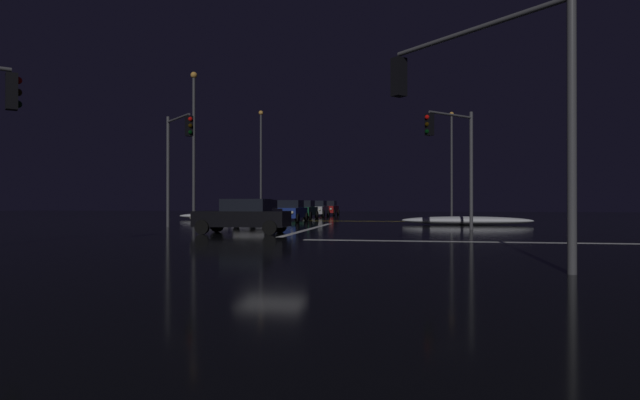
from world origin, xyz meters
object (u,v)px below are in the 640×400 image
object	(u,v)px
sedan_gray	(260,213)
sedan_green	(303,210)
traffic_signal_se	(480,89)
streetlamp_left_far	(261,156)
sedan_black_crossing	(243,216)
sedan_blue	(290,211)
traffic_signal_ne	(454,148)
sedan_red	(328,208)
streetlamp_right_far	(452,157)
sedan_silver	(317,209)
traffic_signal_nw	(177,150)
streetlamp_left_near	(194,137)

from	to	relation	value
sedan_gray	sedan_green	distance (m)	12.78
traffic_signal_se	streetlamp_left_far	world-z (taller)	streetlamp_left_far
sedan_black_crossing	sedan_blue	bearing A→B (deg)	94.23
sedan_black_crossing	traffic_signal_ne	distance (m)	10.99
sedan_blue	sedan_black_crossing	size ratio (longest dim) A/B	1.00
traffic_signal_ne	sedan_green	bearing A→B (deg)	124.47
sedan_red	streetlamp_right_far	distance (m)	14.53
sedan_green	traffic_signal_se	size ratio (longest dim) A/B	0.75
sedan_red	sedan_black_crossing	bearing A→B (deg)	-88.06
sedan_silver	traffic_signal_se	distance (m)	38.52
sedan_gray	sedan_green	xyz separation A→B (m)	(0.03, 12.78, 0.00)
sedan_gray	streetlamp_right_far	size ratio (longest dim) A/B	0.45
sedan_red	traffic_signal_nw	size ratio (longest dim) A/B	0.69
traffic_signal_nw	traffic_signal_se	distance (m)	20.08
sedan_blue	sedan_red	xyz separation A→B (m)	(-0.06, 18.18, 0.00)
sedan_silver	streetlamp_left_near	world-z (taller)	streetlamp_left_near
traffic_signal_se	streetlamp_left_far	distance (m)	39.72
sedan_green	streetlamp_right_far	xyz separation A→B (m)	(12.64, 6.14, 4.75)
sedan_blue	sedan_red	world-z (taller)	same
sedan_gray	streetlamp_left_far	xyz separation A→B (m)	(-5.43, 18.91, 5.09)
sedan_green	traffic_signal_se	distance (m)	32.14
sedan_gray	sedan_red	distance (m)	24.79
sedan_red	sedan_green	bearing A→B (deg)	-91.12
sedan_black_crossing	streetlamp_left_near	distance (m)	13.19
traffic_signal_nw	traffic_signal_ne	distance (m)	14.78
sedan_silver	traffic_signal_ne	distance (m)	25.47
sedan_black_crossing	streetlamp_right_far	xyz separation A→B (m)	(11.33, 26.15, 4.75)
sedan_gray	streetlamp_left_near	world-z (taller)	streetlamp_left_near
sedan_green	traffic_signal_ne	xyz separation A→B (m)	(10.99, -16.01, 3.34)
sedan_blue	sedan_red	size ratio (longest dim) A/B	1.00
sedan_red	streetlamp_left_near	bearing A→B (deg)	-104.59
traffic_signal_ne	sedan_silver	bearing A→B (deg)	115.89
traffic_signal_ne	streetlamp_right_far	size ratio (longest dim) A/B	0.63
sedan_blue	traffic_signal_nw	xyz separation A→B (m)	(-4.08, -9.88, 3.49)
traffic_signal_nw	streetlamp_left_far	world-z (taller)	streetlamp_left_far
sedan_green	sedan_red	bearing A→B (deg)	88.88
sedan_silver	sedan_blue	bearing A→B (deg)	-88.57
sedan_black_crossing	streetlamp_left_near	world-z (taller)	streetlamp_left_near
sedan_blue	streetlamp_left_far	size ratio (longest dim) A/B	0.42
sedan_silver	sedan_black_crossing	distance (m)	26.75
sedan_blue	traffic_signal_se	xyz separation A→B (m)	(10.12, -24.07, 3.24)
traffic_signal_se	streetlamp_left_far	size ratio (longest dim) A/B	0.56
sedan_gray	sedan_silver	world-z (taller)	same
streetlamp_left_near	sedan_red	bearing A→B (deg)	75.41
sedan_black_crossing	streetlamp_left_far	distance (m)	27.49
traffic_signal_nw	streetlamp_right_far	distance (m)	27.63
sedan_red	traffic_signal_ne	xyz separation A→B (m)	(10.76, -28.03, 3.34)
traffic_signal_se	streetlamp_right_far	bearing A→B (deg)	86.48
traffic_signal_nw	traffic_signal_se	xyz separation A→B (m)	(14.20, -14.20, -0.25)
traffic_signal_se	sedan_gray	bearing A→B (deg)	120.88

